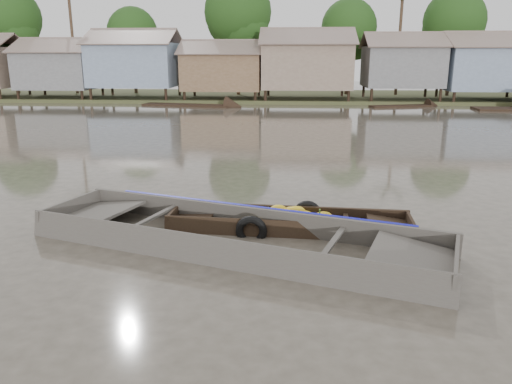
{
  "coord_description": "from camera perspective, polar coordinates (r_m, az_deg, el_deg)",
  "views": [
    {
      "loc": [
        1.39,
        -9.04,
        3.48
      ],
      "look_at": [
        0.72,
        0.61,
        0.8
      ],
      "focal_mm": 35.0,
      "sensor_mm": 36.0,
      "label": 1
    }
  ],
  "objects": [
    {
      "name": "ground",
      "position": [
        9.79,
        -4.46,
        -5.39
      ],
      "size": [
        120.0,
        120.0,
        0.0
      ],
      "primitive_type": "plane",
      "color": "#453F35",
      "rests_on": "ground"
    },
    {
      "name": "riverbank",
      "position": [
        40.94,
        6.48,
        14.8
      ],
      "size": [
        120.0,
        12.47,
        10.22
      ],
      "color": "#384723",
      "rests_on": "ground"
    },
    {
      "name": "banana_boat",
      "position": [
        10.32,
        3.43,
        -3.55
      ],
      "size": [
        5.04,
        1.51,
        0.68
      ],
      "rotation": [
        0.0,
        0.0,
        -0.06
      ],
      "color": "black",
      "rests_on": "ground"
    },
    {
      "name": "viewer_boat",
      "position": [
        9.4,
        -2.25,
        -5.81
      ],
      "size": [
        8.1,
        4.44,
        0.63
      ],
      "rotation": [
        0.0,
        0.0,
        -0.32
      ],
      "color": "#49433E",
      "rests_on": "ground"
    }
  ]
}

